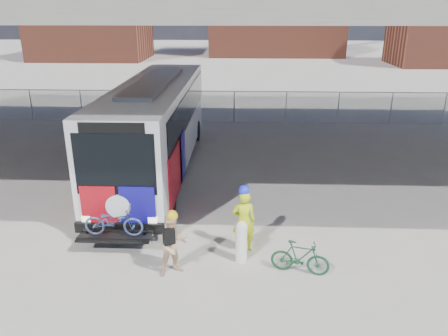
# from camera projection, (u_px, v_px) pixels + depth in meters

# --- Properties ---
(ground) EXTENTS (160.00, 160.00, 0.00)m
(ground) POSITION_uv_depth(u_px,v_px,m) (197.00, 211.00, 14.42)
(ground) COLOR #9E9991
(ground) RESTS_ON ground
(bus) EXTENTS (2.67, 12.90, 3.69)m
(bus) POSITION_uv_depth(u_px,v_px,m) (156.00, 119.00, 17.55)
(bus) COLOR silver
(bus) RESTS_ON ground
(overpass) EXTENTS (40.00, 16.00, 7.95)m
(overpass) POSITION_uv_depth(u_px,v_px,m) (204.00, 1.00, 15.91)
(overpass) COLOR #605E59
(overpass) RESTS_ON ground
(chainlink_fence) EXTENTS (30.00, 0.06, 30.00)m
(chainlink_fence) POSITION_uv_depth(u_px,v_px,m) (217.00, 98.00, 25.18)
(chainlink_fence) COLOR gray
(chainlink_fence) RESTS_ON ground
(brick_buildings) EXTENTS (54.00, 22.00, 12.00)m
(brick_buildings) POSITION_uv_depth(u_px,v_px,m) (241.00, 15.00, 57.71)
(brick_buildings) COLOR brown
(brick_buildings) RESTS_ON ground
(bollard) EXTENTS (0.30, 0.30, 1.17)m
(bollard) POSITION_uv_depth(u_px,v_px,m) (241.00, 240.00, 11.39)
(bollard) COLOR white
(bollard) RESTS_ON ground
(cyclist_hivis) EXTENTS (0.68, 0.47, 1.94)m
(cyclist_hivis) POSITION_uv_depth(u_px,v_px,m) (244.00, 219.00, 11.83)
(cyclist_hivis) COLOR #C3D716
(cyclist_hivis) RESTS_ON ground
(cyclist_tan) EXTENTS (0.97, 0.90, 1.75)m
(cyclist_tan) POSITION_uv_depth(u_px,v_px,m) (173.00, 244.00, 10.80)
(cyclist_tan) COLOR #D3AA87
(cyclist_tan) RESTS_ON ground
(bike_parked) EXTENTS (1.53, 0.75, 0.89)m
(bike_parked) POSITION_uv_depth(u_px,v_px,m) (300.00, 257.00, 10.94)
(bike_parked) COLOR #154328
(bike_parked) RESTS_ON ground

